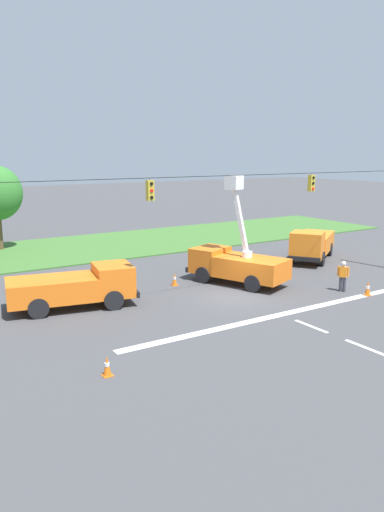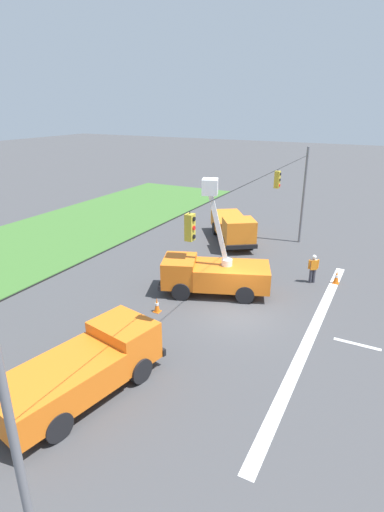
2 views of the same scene
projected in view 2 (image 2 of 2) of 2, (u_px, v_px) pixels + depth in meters
The scene contains 9 objects.
ground_plane at pixel (237, 315), 20.30m from camera, with size 200.00×200.00×0.00m, color #424244.
lane_markings at pixel (345, 341), 18.04m from camera, with size 17.60×15.25×0.01m.
signal_gantry at pixel (241, 235), 18.81m from camera, with size 26.20×0.33×7.20m.
utility_truck_bucket_lift at pixel (213, 272), 22.24m from camera, with size 4.39×6.49×6.45m.
utility_truck_support_near at pixel (85, 367), 14.47m from camera, with size 6.73×3.64×2.07m.
utility_truck_support_far at pixel (233, 227), 30.66m from camera, with size 6.82×5.66×2.35m.
road_worker at pixel (313, 267), 23.64m from camera, with size 0.43×0.55×1.77m.
traffic_cone_foreground_left at pixel (336, 277), 23.73m from camera, with size 0.36×0.36×0.83m.
traffic_cone_foreground_right at pixel (157, 305), 20.47m from camera, with size 0.36×0.36×0.77m.
Camera 2 is at (-16.93, -6.24, 10.03)m, focal length 28.00 mm.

